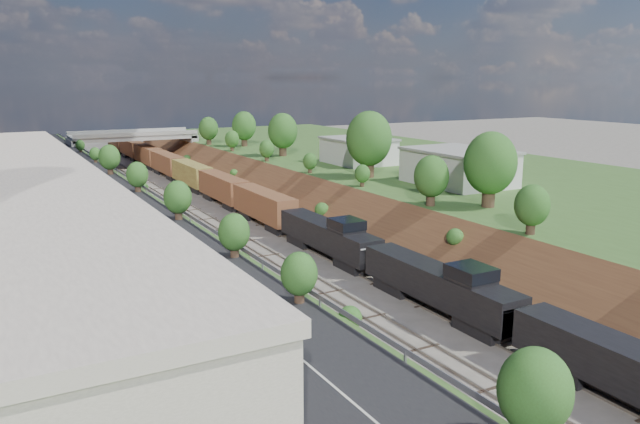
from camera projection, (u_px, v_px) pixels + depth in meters
platform_right at (471, 188)px, 88.10m from camera, size 44.00×180.00×5.00m
embankment_left at (162, 244)px, 67.88m from camera, size 10.00×180.00×10.00m
embankment_right at (336, 222)px, 78.25m from camera, size 10.00×180.00×10.00m
rail_left_track at (235, 234)px, 71.82m from camera, size 1.58×180.00×0.18m
rail_right_track at (276, 229)px, 74.28m from camera, size 1.58×180.00×0.18m
road at (117, 203)px, 64.70m from camera, size 8.00×180.00×0.10m
guardrail at (156, 195)px, 66.36m from camera, size 0.10×171.00×0.70m
overpass at (134, 143)px, 125.13m from camera, size 24.50×8.30×7.40m
white_building_near at (458, 168)px, 75.82m from camera, size 9.00×12.00×4.00m
white_building_far at (358, 152)px, 94.47m from camera, size 8.00×10.00×3.60m
tree_right_large at (490, 164)px, 61.98m from camera, size 5.25×5.25×7.61m
tree_left_crest at (347, 293)px, 31.77m from camera, size 2.45×2.45×3.55m
freight_train at (207, 181)px, 94.98m from camera, size 2.71×153.73×4.55m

